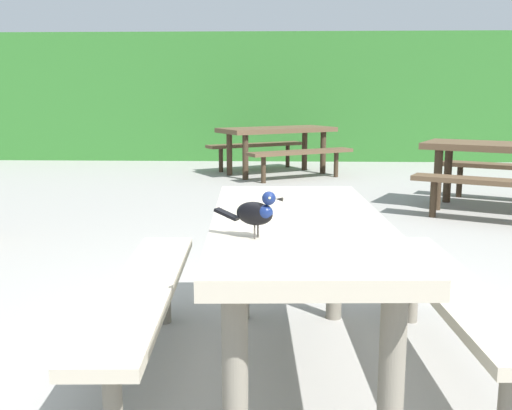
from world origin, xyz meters
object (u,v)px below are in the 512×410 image
Objects in this scene: picnic_table_mid_left at (511,161)px; picnic_table_mid_right at (277,139)px; picnic_table_foreground at (298,258)px; bird_grackle at (257,212)px.

picnic_table_mid_right is (-2.53, 2.92, 0.00)m from picnic_table_mid_left.
picnic_table_foreground is 4.62m from picnic_table_mid_left.
picnic_table_foreground is at bearing -121.34° from picnic_table_mid_left.
picnic_table_foreground is at bearing -88.93° from picnic_table_mid_right.
picnic_table_foreground is 0.51m from bird_grackle.
picnic_table_mid_right is at bearing 89.67° from bird_grackle.
picnic_table_foreground is 0.80× the size of picnic_table_mid_left.
picnic_table_mid_left is at bearing 59.28° from bird_grackle.
picnic_table_mid_left is (2.41, 3.95, 0.00)m from picnic_table_foreground.
bird_grackle is 0.12× the size of picnic_table_mid_left.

